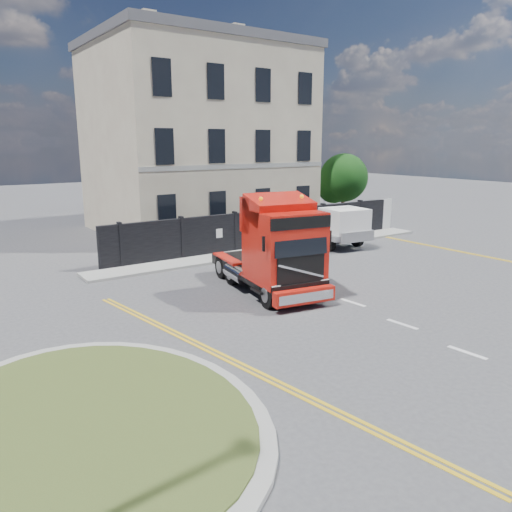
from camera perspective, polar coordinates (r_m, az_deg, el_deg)
ground at (r=16.35m, az=2.67°, el=-6.83°), size 120.00×120.00×0.00m
traffic_island at (r=10.95m, az=-18.36°, el=-17.56°), size 6.80×6.80×0.17m
hoarding_fence at (r=26.91m, az=2.17°, el=3.22°), size 18.80×0.25×2.00m
georgian_building at (r=32.57m, az=-6.72°, el=13.25°), size 12.30×10.30×12.80m
tree at (r=34.08m, az=9.71°, el=8.55°), size 3.20×3.20×4.80m
pavement_far at (r=26.05m, az=2.37°, el=0.79°), size 20.00×1.60×0.12m
truck at (r=18.18m, az=2.38°, el=0.49°), size 3.18×6.30×3.60m
flatbed_pickup at (r=27.04m, az=9.12°, el=3.45°), size 2.75×5.40×2.15m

